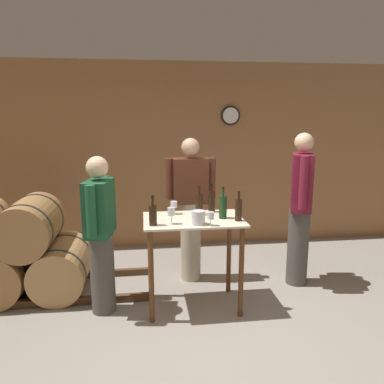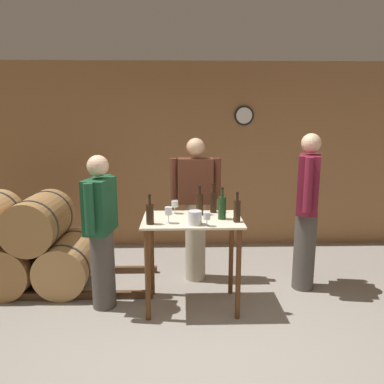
{
  "view_description": "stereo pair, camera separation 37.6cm",
  "coord_description": "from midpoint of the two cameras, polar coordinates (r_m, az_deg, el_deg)",
  "views": [
    {
      "loc": [
        -0.53,
        -2.81,
        1.95
      ],
      "look_at": [
        -0.06,
        0.85,
        1.19
      ],
      "focal_mm": 35.0,
      "sensor_mm": 36.0,
      "label": 1
    },
    {
      "loc": [
        -0.16,
        -2.84,
        1.95
      ],
      "look_at": [
        -0.06,
        0.85,
        1.19
      ],
      "focal_mm": 35.0,
      "sensor_mm": 36.0,
      "label": 2
    }
  ],
  "objects": [
    {
      "name": "person_visitor_with_scarf",
      "position": [
        4.37,
        19.51,
        -2.46
      ],
      "size": [
        0.34,
        0.56,
        1.76
      ],
      "color": "#4C4742",
      "rests_on": "ground_plane"
    },
    {
      "name": "back_wall",
      "position": [
        5.55,
        2.04,
        5.43
      ],
      "size": [
        8.4,
        0.08,
        2.7
      ],
      "color": "#996B42",
      "rests_on": "ground_plane"
    },
    {
      "name": "wine_glass_near_right",
      "position": [
        3.46,
        5.41,
        -3.77
      ],
      "size": [
        0.06,
        0.06,
        0.13
      ],
      "color": "silver",
      "rests_on": "tasting_table"
    },
    {
      "name": "wine_bottle_center",
      "position": [
        3.95,
        6.0,
        -1.47
      ],
      "size": [
        0.07,
        0.07,
        0.31
      ],
      "color": "black",
      "rests_on": "tasting_table"
    },
    {
      "name": "ice_bucket",
      "position": [
        3.51,
        3.55,
        -3.99
      ],
      "size": [
        0.13,
        0.13,
        0.13
      ],
      "color": "silver",
      "rests_on": "tasting_table"
    },
    {
      "name": "ground_plane",
      "position": [
        3.45,
        4.82,
        -22.83
      ],
      "size": [
        14.0,
        14.0,
        0.0
      ],
      "primitive_type": "plane",
      "color": "gray"
    },
    {
      "name": "wine_glass_near_left",
      "position": [
        3.53,
        -0.57,
        -3.01
      ],
      "size": [
        0.07,
        0.07,
        0.16
      ],
      "color": "silver",
      "rests_on": "tasting_table"
    },
    {
      "name": "tasting_table",
      "position": [
        3.79,
        2.91,
        -7.11
      ],
      "size": [
        0.99,
        0.65,
        0.94
      ],
      "color": "beige",
      "rests_on": "ground_plane"
    },
    {
      "name": "person_host",
      "position": [
        3.81,
        -10.96,
        -5.7
      ],
      "size": [
        0.29,
        0.58,
        1.57
      ],
      "color": "#4C4742",
      "rests_on": "ground_plane"
    },
    {
      "name": "wine_bottle_right",
      "position": [
        3.71,
        7.52,
        -2.35
      ],
      "size": [
        0.08,
        0.08,
        0.32
      ],
      "color": "#193819",
      "rests_on": "tasting_table"
    },
    {
      "name": "wine_bottle_far_right",
      "position": [
        3.63,
        9.84,
        -2.82
      ],
      "size": [
        0.07,
        0.07,
        0.29
      ],
      "color": "black",
      "rests_on": "tasting_table"
    },
    {
      "name": "wine_bottle_left",
      "position": [
        3.85,
        3.99,
        -1.84
      ],
      "size": [
        0.07,
        0.07,
        0.3
      ],
      "color": "black",
      "rests_on": "tasting_table"
    },
    {
      "name": "wine_glass_near_center",
      "position": [
        3.89,
        0.12,
        -1.93
      ],
      "size": [
        0.07,
        0.07,
        0.14
      ],
      "color": "silver",
      "rests_on": "tasting_table"
    },
    {
      "name": "barrel_rack",
      "position": [
        4.67,
        -23.34,
        -7.73
      ],
      "size": [
        3.18,
        0.84,
        1.08
      ],
      "color": "#4C331E",
      "rests_on": "ground_plane"
    },
    {
      "name": "person_visitor_bearded",
      "position": [
        4.38,
        2.98,
        -2.27
      ],
      "size": [
        0.59,
        0.24,
        1.7
      ],
      "color": "#B7AD93",
      "rests_on": "ground_plane"
    },
    {
      "name": "wine_bottle_far_left",
      "position": [
        3.52,
        -3.39,
        -3.32
      ],
      "size": [
        0.07,
        0.07,
        0.28
      ],
      "color": "black",
      "rests_on": "tasting_table"
    }
  ]
}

